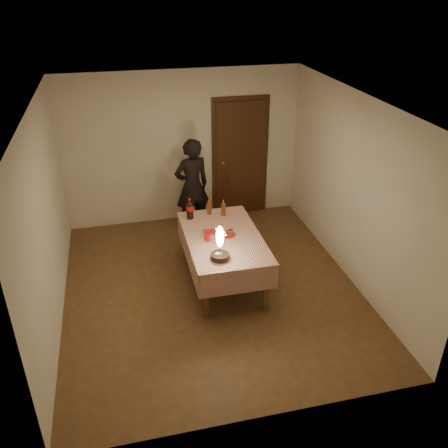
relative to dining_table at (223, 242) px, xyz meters
The scene contains 12 objects.
ground 0.69m from the dining_table, 144.48° to the right, with size 4.00×4.50×0.01m, color brown.
room_shell 1.03m from the dining_table, 157.35° to the right, with size 4.04×4.54×2.62m.
dining_table is the anchor object (origin of this frame).
birthday_cake 0.63m from the dining_table, 107.19° to the right, with size 0.29×0.29×0.47m.
red_plate 0.12m from the dining_table, 15.31° to the left, with size 0.22×0.22×0.01m, color #BA140C.
red_cup 0.28m from the dining_table, 163.86° to the right, with size 0.08×0.08×0.10m, color red.
clear_cup 0.17m from the dining_table, ahead, with size 0.07×0.07×0.09m, color white.
napkin_stack 0.23m from the dining_table, 139.40° to the left, with size 0.15×0.15×0.02m, color red.
cola_bottle 0.76m from the dining_table, 119.25° to the left, with size 0.10×0.10×0.32m.
amber_bottle_left 0.73m from the dining_table, 93.72° to the left, with size 0.06×0.06×0.26m.
amber_bottle_right 0.66m from the dining_table, 76.48° to the left, with size 0.06×0.06×0.26m.
photographer 1.60m from the dining_table, 95.47° to the left, with size 0.67×0.52×1.63m.
Camera 1 is at (-1.09, -5.34, 3.95)m, focal length 38.00 mm.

